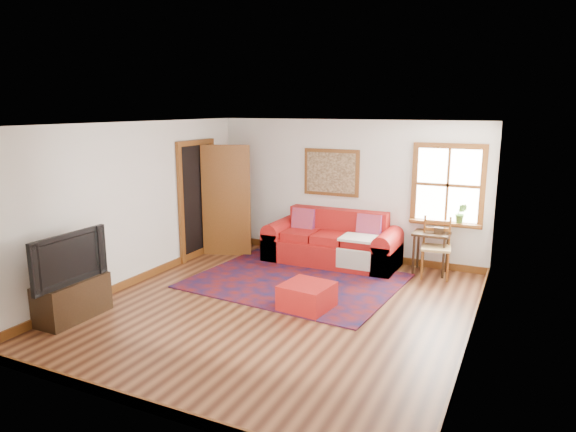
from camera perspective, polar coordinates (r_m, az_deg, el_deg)
The scene contains 13 objects.
ground at distance 7.20m, azimuth -0.96°, elevation -10.11°, with size 5.50×5.50×0.00m, color #422011.
room_envelope at distance 6.77m, azimuth -0.95°, elevation 2.99°, with size 5.04×5.54×2.52m.
window at distance 8.86m, azimuth 17.46°, elevation 2.38°, with size 1.18×0.20×1.38m.
doorway at distance 9.47m, azimuth -8.12°, elevation 1.90°, with size 0.89×1.08×2.14m.
framed_artwork at distance 9.35m, azimuth 4.82°, elevation 4.83°, with size 1.05×0.07×0.85m.
persian_rug at distance 8.21m, azimuth 0.88°, elevation -7.20°, with size 3.11×2.48×0.02m, color #60100D.
red_leather_sofa at distance 9.14m, azimuth 4.99°, elevation -3.32°, with size 2.34×0.97×0.91m.
red_ottoman at distance 7.09m, azimuth 2.12°, elevation -8.93°, with size 0.63×0.63×0.36m, color #AD1816.
side_table at distance 8.77m, azimuth 15.62°, elevation -2.57°, with size 0.58×0.43×0.69m.
ladder_back_chair at distance 8.65m, azimuth 16.14°, elevation -3.07°, with size 0.52×0.50×0.98m.
media_cabinet at distance 7.33m, azimuth -22.81°, elevation -8.51°, with size 0.43×0.95×0.52m, color #301E10.
television at distance 7.07m, azimuth -23.68°, elevation -4.26°, with size 1.14×0.15×0.66m, color black.
candle_hurricane at distance 7.42m, azimuth -20.60°, elevation -5.24°, with size 0.12×0.12×0.18m.
Camera 1 is at (2.99, -5.96, 2.71)m, focal length 32.00 mm.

